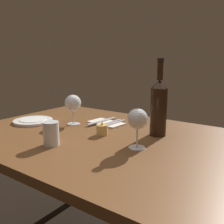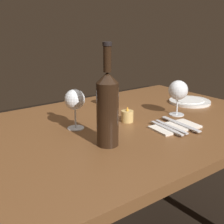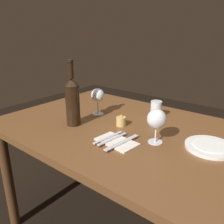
# 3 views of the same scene
# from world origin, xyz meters

# --- Properties ---
(dining_table) EXTENTS (1.30, 0.90, 0.74)m
(dining_table) POSITION_xyz_m (0.00, 0.00, 0.65)
(dining_table) COLOR brown
(dining_table) RESTS_ON ground
(wine_glass_left) EXTENTS (0.09, 0.09, 0.16)m
(wine_glass_left) POSITION_xyz_m (0.24, -0.06, 0.85)
(wine_glass_left) COLOR white
(wine_glass_left) RESTS_ON dining_table
(wine_glass_right) EXTENTS (0.08, 0.08, 0.16)m
(wine_glass_right) POSITION_xyz_m (-0.22, 0.06, 0.85)
(wine_glass_right) COLOR white
(wine_glass_right) RESTS_ON dining_table
(wine_bottle) EXTENTS (0.07, 0.07, 0.35)m
(wine_bottle) POSITION_xyz_m (-0.21, -0.15, 0.87)
(wine_bottle) COLOR black
(wine_bottle) RESTS_ON dining_table
(water_tumbler) EXTENTS (0.06, 0.06, 0.10)m
(water_tumbler) POSITION_xyz_m (0.08, 0.23, 0.78)
(water_tumbler) COLOR white
(water_tumbler) RESTS_ON dining_table
(votive_candle) EXTENTS (0.05, 0.05, 0.07)m
(votive_candle) POSITION_xyz_m (0.00, -0.00, 0.76)
(votive_candle) COLOR #DBB266
(votive_candle) RESTS_ON dining_table
(dinner_plate) EXTENTS (0.21, 0.21, 0.02)m
(dinner_plate) POSITION_xyz_m (0.45, 0.04, 0.75)
(dinner_plate) COLOR white
(dinner_plate) RESTS_ON dining_table
(folded_napkin) EXTENTS (0.20, 0.13, 0.01)m
(folded_napkin) POSITION_xyz_m (0.10, -0.17, 0.74)
(folded_napkin) COLOR silver
(folded_napkin) RESTS_ON dining_table
(fork_inner) EXTENTS (0.03, 0.18, 0.00)m
(fork_inner) POSITION_xyz_m (0.08, -0.17, 0.75)
(fork_inner) COLOR silver
(fork_inner) RESTS_ON folded_napkin
(fork_outer) EXTENTS (0.03, 0.18, 0.00)m
(fork_outer) POSITION_xyz_m (0.05, -0.17, 0.75)
(fork_outer) COLOR silver
(fork_outer) RESTS_ON folded_napkin
(table_knife) EXTENTS (0.04, 0.21, 0.00)m
(table_knife) POSITION_xyz_m (0.13, -0.17, 0.75)
(table_knife) COLOR silver
(table_knife) RESTS_ON folded_napkin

